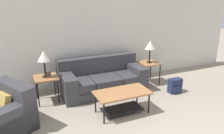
% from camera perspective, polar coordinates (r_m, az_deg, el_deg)
% --- Properties ---
extents(wall_back, '(9.08, 0.06, 2.60)m').
position_cam_1_polar(wall_back, '(5.67, -4.89, 8.42)').
color(wall_back, silver).
rests_on(wall_back, ground_plane).
extents(couch, '(2.04, 0.94, 0.82)m').
position_cam_1_polar(couch, '(5.36, -2.52, -3.30)').
color(couch, '#38383D').
rests_on(couch, ground_plane).
extents(armchair, '(1.30, 1.31, 0.80)m').
position_cam_1_polar(armchair, '(4.29, -27.16, -11.27)').
color(armchair, '#38383D').
rests_on(armchair, ground_plane).
extents(coffee_table, '(1.08, 0.57, 0.46)m').
position_cam_1_polar(coffee_table, '(4.35, 2.67, -7.93)').
color(coffee_table, '#A87042').
rests_on(coffee_table, ground_plane).
extents(side_table_left, '(0.49, 0.51, 0.57)m').
position_cam_1_polar(side_table_left, '(4.97, -16.87, -3.16)').
color(side_table_left, '#A87042').
rests_on(side_table_left, ground_plane).
extents(side_table_right, '(0.49, 0.51, 0.57)m').
position_cam_1_polar(side_table_right, '(5.86, 9.67, 0.60)').
color(side_table_right, '#A87042').
rests_on(side_table_right, ground_plane).
extents(table_lamp_left, '(0.26, 0.26, 0.58)m').
position_cam_1_polar(table_lamp_left, '(4.81, -17.42, 2.58)').
color(table_lamp_left, black).
rests_on(table_lamp_left, side_table_left).
extents(table_lamp_right, '(0.26, 0.26, 0.58)m').
position_cam_1_polar(table_lamp_right, '(5.73, 9.93, 5.53)').
color(table_lamp_right, black).
rests_on(table_lamp_right, side_table_right).
extents(backpack, '(0.32, 0.25, 0.35)m').
position_cam_1_polar(backpack, '(5.52, 16.16, -4.75)').
color(backpack, '#1E2847').
rests_on(backpack, ground_plane).
extents(picture_frame, '(0.10, 0.04, 0.13)m').
position_cam_1_polar(picture_frame, '(4.86, -16.25, -1.97)').
color(picture_frame, '#4C3828').
rests_on(picture_frame, side_table_left).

